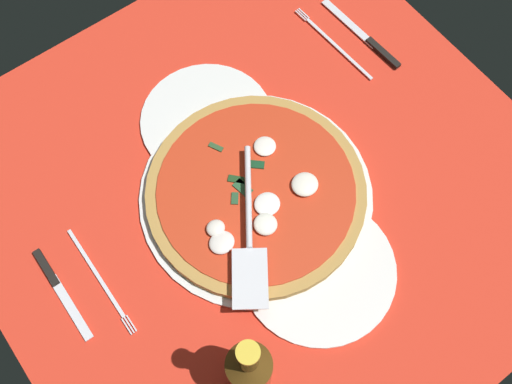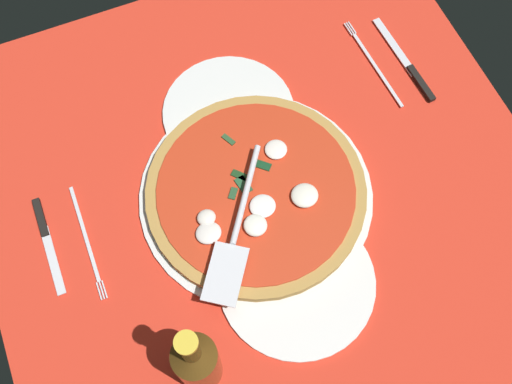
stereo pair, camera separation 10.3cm
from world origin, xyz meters
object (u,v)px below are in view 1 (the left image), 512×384
(pizza_server, at_px, (249,234))
(place_setting_near, at_px, (79,284))
(pizza, at_px, (256,192))
(dinner_plate_left, at_px, (206,121))
(dinner_plate_right, at_px, (318,270))
(beer_bottle, at_px, (249,370))
(place_setting_far, at_px, (351,42))

(pizza_server, relative_size, place_setting_near, 1.08)
(pizza_server, bearing_deg, pizza, 170.89)
(dinner_plate_left, distance_m, dinner_plate_right, 0.33)
(dinner_plate_right, bearing_deg, beer_bottle, -69.82)
(dinner_plate_left, height_order, beer_bottle, beer_bottle)
(dinner_plate_left, relative_size, beer_bottle, 1.01)
(place_setting_far, bearing_deg, beer_bottle, 123.18)
(place_setting_near, bearing_deg, pizza, 82.42)
(pizza_server, bearing_deg, dinner_plate_right, 66.06)
(dinner_plate_left, xyz_separation_m, pizza_server, (0.23, -0.07, 0.04))
(dinner_plate_right, xyz_separation_m, beer_bottle, (0.07, -0.19, 0.08))
(pizza_server, bearing_deg, place_setting_near, -77.12)
(pizza, xyz_separation_m, place_setting_far, (-0.15, 0.33, -0.02))
(pizza_server, distance_m, place_setting_far, 0.44)
(dinner_plate_right, distance_m, place_setting_far, 0.45)
(dinner_plate_left, xyz_separation_m, place_setting_far, (0.02, 0.32, -0.00))
(dinner_plate_right, height_order, place_setting_far, place_setting_far)
(pizza_server, xyz_separation_m, place_setting_near, (-0.11, -0.26, -0.04))
(place_setting_near, height_order, beer_bottle, beer_bottle)
(pizza_server, height_order, beer_bottle, beer_bottle)
(pizza, bearing_deg, dinner_plate_right, 0.95)
(dinner_plate_left, height_order, pizza_server, pizza_server)
(pizza, bearing_deg, beer_bottle, -38.62)
(pizza_server, xyz_separation_m, place_setting_far, (-0.21, 0.39, -0.04))
(place_setting_near, height_order, place_setting_far, same)
(place_setting_far, bearing_deg, dinner_plate_left, 82.97)
(dinner_plate_left, height_order, pizza, pizza)
(pizza, bearing_deg, dinner_plate_left, 174.69)
(pizza, height_order, place_setting_near, pizza)
(pizza, distance_m, place_setting_far, 0.36)
(pizza, bearing_deg, place_setting_far, 113.95)
(place_setting_near, bearing_deg, dinner_plate_right, 57.61)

